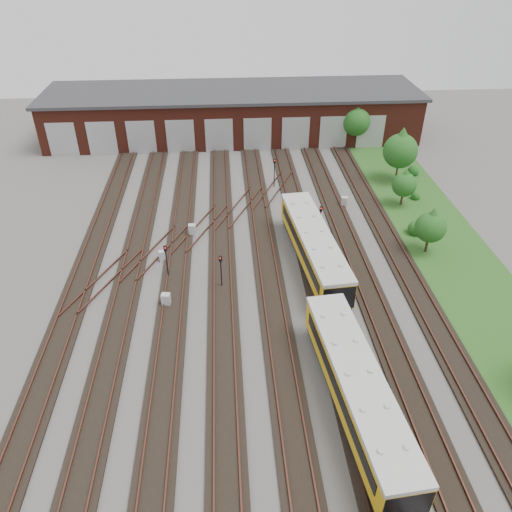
{
  "coord_description": "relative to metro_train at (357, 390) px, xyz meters",
  "views": [
    {
      "loc": [
        -1.49,
        -28.6,
        25.56
      ],
      "look_at": [
        0.89,
        6.1,
        2.0
      ],
      "focal_mm": 35.0,
      "sensor_mm": 36.0,
      "label": 1
    }
  ],
  "objects": [
    {
      "name": "ground",
      "position": [
        -6.0,
        8.65,
        -1.9
      ],
      "size": [
        120.0,
        120.0,
        0.0
      ],
      "primitive_type": "plane",
      "color": "#4D4B48",
      "rests_on": "ground"
    },
    {
      "name": "bush_1",
      "position": [
        13.34,
        27.67,
        -1.4
      ],
      "size": [
        1.02,
        1.02,
        1.02
      ],
      "primitive_type": "sphere",
      "color": "#154C16",
      "rests_on": "ground"
    },
    {
      "name": "relay_cabinet_2",
      "position": [
        -12.5,
        11.18,
        -1.34
      ],
      "size": [
        0.74,
        0.65,
        1.12
      ],
      "primitive_type": "cube",
      "rotation": [
        0.0,
        0.0,
        -0.14
      ],
      "color": "#B3B6B8",
      "rests_on": "ground"
    },
    {
      "name": "tree_3",
      "position": [
        10.78,
        17.33,
        1.06
      ],
      "size": [
        2.79,
        2.79,
        4.62
      ],
      "color": "#331F17",
      "rests_on": "ground"
    },
    {
      "name": "tree_1",
      "position": [
        11.31,
        26.4,
        0.83
      ],
      "size": [
        2.57,
        2.57,
        4.25
      ],
      "color": "#331F17",
      "rests_on": "ground"
    },
    {
      "name": "tree_0",
      "position": [
        10.0,
        43.06,
        2.07
      ],
      "size": [
        3.73,
        3.73,
        6.18
      ],
      "color": "#331F17",
      "rests_on": "ground"
    },
    {
      "name": "tree_2",
      "position": [
        12.56,
        32.41,
        2.25
      ],
      "size": [
        3.9,
        3.9,
        6.47
      ],
      "color": "#331F17",
      "rests_on": "ground"
    },
    {
      "name": "signal_mast_1",
      "position": [
        -12.65,
        15.03,
        0.14
      ],
      "size": [
        0.3,
        0.28,
        3.18
      ],
      "rotation": [
        0.0,
        0.0,
        0.31
      ],
      "color": "black",
      "rests_on": "ground"
    },
    {
      "name": "track_network",
      "position": [
        -6.17,
        9.24,
        -1.8
      ],
      "size": [
        30.4,
        70.0,
        0.33
      ],
      "color": "black",
      "rests_on": "ground"
    },
    {
      "name": "relay_cabinet_4",
      "position": [
        5.15,
        26.58,
        -1.36
      ],
      "size": [
        0.78,
        0.72,
        1.08
      ],
      "primitive_type": "cube",
      "rotation": [
        0.0,
        0.0,
        -0.32
      ],
      "color": "#B3B6B8",
      "rests_on": "ground"
    },
    {
      "name": "bush_2",
      "position": [
        15.15,
        33.85,
        -1.21
      ],
      "size": [
        1.39,
        1.39,
        1.39
      ],
      "primitive_type": "sphere",
      "color": "#154C16",
      "rests_on": "ground"
    },
    {
      "name": "relay_cabinet_0",
      "position": [
        -13.38,
        17.63,
        -1.42
      ],
      "size": [
        0.71,
        0.66,
        0.96
      ],
      "primitive_type": "cube",
      "rotation": [
        0.0,
        0.0,
        0.36
      ],
      "color": "#B3B6B8",
      "rests_on": "ground"
    },
    {
      "name": "metro_train",
      "position": [
        0.0,
        0.0,
        0.0
      ],
      "size": [
        4.07,
        47.05,
        3.07
      ],
      "rotation": [
        0.0,
        0.0,
        0.09
      ],
      "color": "black",
      "rests_on": "ground"
    },
    {
      "name": "maintenance_shed",
      "position": [
        -6.01,
        48.63,
        1.3
      ],
      "size": [
        51.0,
        12.5,
        6.35
      ],
      "color": "#571F15",
      "rests_on": "ground"
    },
    {
      "name": "signal_mast_2",
      "position": [
        -1.85,
        31.82,
        0.25
      ],
      "size": [
        0.27,
        0.26,
        3.39
      ],
      "rotation": [
        0.0,
        0.0,
        0.15
      ],
      "color": "black",
      "rests_on": "ground"
    },
    {
      "name": "bush_0",
      "position": [
        10.91,
        20.55,
        -1.11
      ],
      "size": [
        1.59,
        1.59,
        1.59
      ],
      "primitive_type": "sphere",
      "color": "#154C16",
      "rests_on": "ground"
    },
    {
      "name": "relay_cabinet_1",
      "position": [
        -10.82,
        21.78,
        -1.33
      ],
      "size": [
        0.69,
        0.58,
        1.14
      ],
      "primitive_type": "cube",
      "rotation": [
        0.0,
        0.0,
        -0.01
      ],
      "color": "#B3B6B8",
      "rests_on": "ground"
    },
    {
      "name": "signal_mast_0",
      "position": [
        -8.08,
        13.28,
        0.1
      ],
      "size": [
        0.28,
        0.26,
        3.13
      ],
      "rotation": [
        0.0,
        0.0,
        -0.21
      ],
      "color": "black",
      "rests_on": "ground"
    },
    {
      "name": "grass_verge",
      "position": [
        13.0,
        18.65,
        -1.88
      ],
      "size": [
        8.0,
        55.0,
        0.05
      ],
      "primitive_type": "cube",
      "color": "#2A531B",
      "rests_on": "ground"
    },
    {
      "name": "signal_mast_3",
      "position": [
        1.32,
        20.27,
        0.33
      ],
      "size": [
        0.29,
        0.28,
        3.52
      ],
      "rotation": [
        0.0,
        0.0,
        -0.23
      ],
      "color": "black",
      "rests_on": "ground"
    },
    {
      "name": "relay_cabinet_3",
      "position": [
        1.43,
        19.73,
        -1.45
      ],
      "size": [
        0.55,
        0.46,
        0.92
      ],
      "primitive_type": "cube",
      "rotation": [
        0.0,
        0.0,
        -0.01
      ],
      "color": "#B3B6B8",
      "rests_on": "ground"
    }
  ]
}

